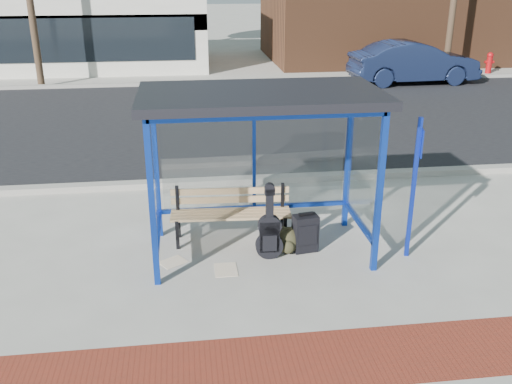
{
  "coord_description": "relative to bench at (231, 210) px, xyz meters",
  "views": [
    {
      "loc": [
        -1.04,
        -7.55,
        3.98
      ],
      "look_at": [
        -0.04,
        0.2,
        0.88
      ],
      "focal_mm": 40.0,
      "sensor_mm": 36.0,
      "label": 1
    }
  ],
  "objects": [
    {
      "name": "curb_far",
      "position": [
        0.4,
        12.64,
        -0.43
      ],
      "size": [
        60.0,
        0.25,
        0.12
      ],
      "primitive_type": "cube",
      "color": "gray",
      "rests_on": "ground"
    },
    {
      "name": "guitar_bag",
      "position": [
        0.5,
        -0.68,
        -0.09
      ],
      "size": [
        0.4,
        0.13,
        1.09
      ],
      "rotation": [
        0.0,
        0.0,
        -0.03
      ],
      "color": "black",
      "rests_on": "ground"
    },
    {
      "name": "sign_post",
      "position": [
        2.53,
        -0.86,
        0.69
      ],
      "size": [
        0.12,
        0.26,
        2.09
      ],
      "rotation": [
        0.0,
        0.0,
        -0.27
      ],
      "color": "#0E249C",
      "rests_on": "ground"
    },
    {
      "name": "fire_hydrant",
      "position": [
        11.45,
        13.47,
        -0.04
      ],
      "size": [
        0.37,
        0.25,
        0.83
      ],
      "rotation": [
        0.0,
        0.0,
        -0.09
      ],
      "color": "#AF0C0F",
      "rests_on": "ground"
    },
    {
      "name": "curb_near",
      "position": [
        0.4,
        2.44,
        -0.43
      ],
      "size": [
        60.0,
        0.25,
        0.12
      ],
      "primitive_type": "cube",
      "color": "gray",
      "rests_on": "ground"
    },
    {
      "name": "brick_paver_strip",
      "position": [
        0.4,
        -3.06,
        -0.48
      ],
      "size": [
        60.0,
        1.0,
        0.01
      ],
      "primitive_type": "cube",
      "color": "maroon",
      "rests_on": "ground"
    },
    {
      "name": "suitcase",
      "position": [
        1.06,
        -0.53,
        -0.2
      ],
      "size": [
        0.39,
        0.28,
        0.62
      ],
      "rotation": [
        0.0,
        0.0,
        0.16
      ],
      "color": "black",
      "rests_on": "ground"
    },
    {
      "name": "newspaper_c",
      "position": [
        0.59,
        -0.41,
        -0.49
      ],
      "size": [
        0.47,
        0.43,
        0.01
      ],
      "primitive_type": "cube",
      "rotation": [
        0.0,
        0.0,
        0.44
      ],
      "color": "white",
      "rests_on": "ground"
    },
    {
      "name": "parked_car",
      "position": [
        7.67,
        11.91,
        0.26
      ],
      "size": [
        4.62,
        1.76,
        1.5
      ],
      "primitive_type": "imported",
      "rotation": [
        0.0,
        0.0,
        1.61
      ],
      "color": "#172243",
      "rests_on": "ground"
    },
    {
      "name": "far_sidewalk",
      "position": [
        0.4,
        14.54,
        -0.48
      ],
      "size": [
        60.0,
        4.0,
        0.01
      ],
      "primitive_type": "cube",
      "color": "#B2ADA0",
      "rests_on": "ground"
    },
    {
      "name": "newspaper_a",
      "position": [
        -0.9,
        -0.64,
        -0.49
      ],
      "size": [
        0.45,
        0.43,
        0.01
      ],
      "primitive_type": "cube",
      "rotation": [
        0.0,
        0.0,
        0.58
      ],
      "color": "white",
      "rests_on": "ground"
    },
    {
      "name": "backpack",
      "position": [
        0.8,
        -0.56,
        -0.3
      ],
      "size": [
        0.36,
        0.34,
        0.4
      ],
      "rotation": [
        0.0,
        0.0,
        -0.15
      ],
      "color": "#2A2817",
      "rests_on": "ground"
    },
    {
      "name": "newspaper_b",
      "position": [
        -0.16,
        -0.96,
        -0.49
      ],
      "size": [
        0.32,
        0.4,
        0.01
      ],
      "primitive_type": "cube",
      "rotation": [
        0.0,
        0.0,
        -1.57
      ],
      "color": "white",
      "rests_on": "ground"
    },
    {
      "name": "street_asphalt",
      "position": [
        0.4,
        7.54,
        -0.49
      ],
      "size": [
        60.0,
        10.0,
        0.0
      ],
      "primitive_type": "cube",
      "color": "black",
      "rests_on": "ground"
    },
    {
      "name": "ground",
      "position": [
        0.4,
        -0.46,
        -0.49
      ],
      "size": [
        120.0,
        120.0,
        0.0
      ],
      "primitive_type": "plane",
      "color": "#B2ADA0",
      "rests_on": "ground"
    },
    {
      "name": "bus_shelter",
      "position": [
        0.4,
        -0.39,
        1.58
      ],
      "size": [
        3.3,
        1.8,
        2.42
      ],
      "color": "#0E319F",
      "rests_on": "ground"
    },
    {
      "name": "bench",
      "position": [
        0.0,
        0.0,
        0.0
      ],
      "size": [
        1.85,
        0.54,
        0.86
      ],
      "rotation": [
        0.0,
        0.0,
        -0.05
      ],
      "color": "black",
      "rests_on": "ground"
    }
  ]
}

